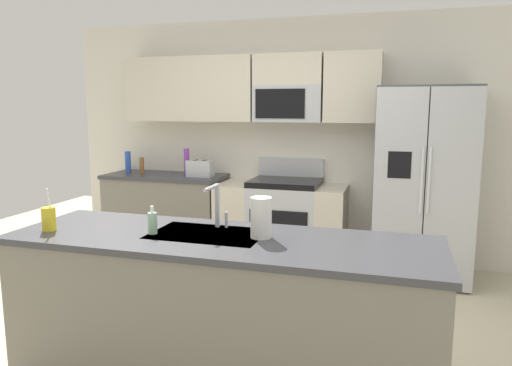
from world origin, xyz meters
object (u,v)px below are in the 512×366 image
Objects in this scene: pepper_mill at (142,165)px; drink_cup_yellow at (49,219)px; refrigerator at (423,184)px; soap_dispenser at (153,223)px; range_oven at (281,222)px; bottle_blue at (128,162)px; sink_faucet at (217,202)px; toaster at (200,168)px; bottle_purple at (187,162)px; paper_towel_roll at (261,218)px.

drink_cup_yellow reaches higher than pepper_mill.
soap_dispenser is at bearing -125.96° from refrigerator.
bottle_blue is (-1.86, 0.03, 0.58)m from range_oven.
pepper_mill is at bearing 129.63° from sink_faucet.
refrigerator is 2.31m from toaster.
range_oven is at bearing 84.14° from soap_dispenser.
bottle_purple is at bearing 119.14° from sink_faucet.
toaster is 2.38m from soap_dispenser.
drink_cup_yellow is 1.57× the size of soap_dispenser.
refrigerator is (1.40, -0.07, 0.48)m from range_oven.
refrigerator is 7.71× the size of paper_towel_roll.
bottle_purple is (0.55, 0.03, 0.06)m from pepper_mill.
pepper_mill is 3.04m from paper_towel_roll.
paper_towel_roll is at bearing 9.57° from drink_cup_yellow.
pepper_mill is (-3.06, 0.07, 0.07)m from refrigerator.
sink_faucet reaches higher than toaster.
bottle_purple is (-1.11, 0.03, 0.61)m from range_oven.
bottle_purple is at bearing 178.46° from range_oven.
bottle_blue is at bearing 175.01° from toaster.
range_oven is 7.41× the size of pepper_mill.
range_oven is 1.94m from bottle_blue.
bottle_blue is 1.45× the size of soap_dispenser.
refrigerator is at bearing -1.80° from bottle_blue.
bottle_purple is (0.75, -0.00, 0.03)m from bottle_blue.
toaster is 1.17× the size of paper_towel_roll.
pepper_mill is 0.65× the size of sink_faucet.
refrigerator is 10.88× the size of soap_dispenser.
sink_faucet is at bearing -47.73° from bottle_blue.
bottle_blue reaches higher than soap_dispenser.
pepper_mill is 1.08× the size of soap_dispenser.
bottle_blue is at bearing 111.20° from drink_cup_yellow.
bottle_purple reaches higher than sink_faucet.
drink_cup_yellow is (0.77, -2.45, -0.02)m from pepper_mill.
pepper_mill is at bearing -176.64° from bottle_purple.
sink_faucet is (-1.32, -2.03, 0.14)m from refrigerator.
soap_dispenser is (1.62, -2.37, -0.05)m from bottle_blue.
bottle_purple reaches higher than bottle_blue.
pepper_mill is at bearing 121.22° from soap_dispenser.
bottle_purple is 1.75× the size of soap_dispenser.
paper_towel_roll is at bearing -114.67° from refrigerator.
soap_dispenser is 0.66m from paper_towel_roll.
range_oven is 1.49m from refrigerator.
drink_cup_yellow reaches higher than toaster.
soap_dispenser is (-0.24, -2.34, 0.53)m from range_oven.
soap_dispenser is (-0.32, -0.24, -0.10)m from sink_faucet.
bottle_purple reaches higher than soap_dispenser.
range_oven is at bearing -1.54° from bottle_purple.
sink_faucet is at bearing -64.24° from toaster.
pepper_mill is 0.55m from bottle_purple.
paper_towel_roll reaches higher than toaster.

